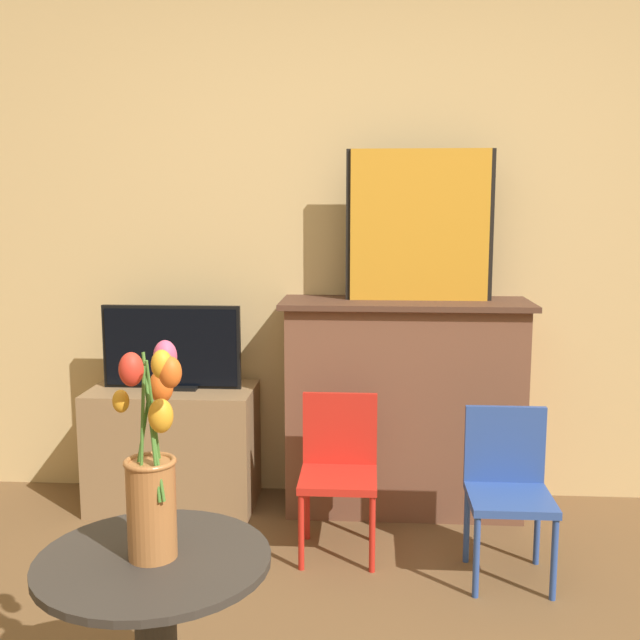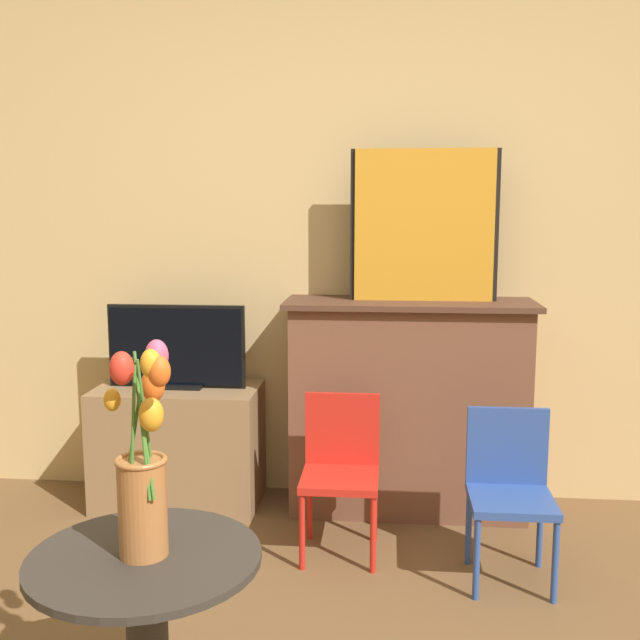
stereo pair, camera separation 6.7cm
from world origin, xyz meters
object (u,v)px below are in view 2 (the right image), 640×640
object	(u,v)px
tv_monitor	(176,348)
chair_red	(341,464)
vase_tulips	(144,468)
painting	(424,226)
chair_blue	(509,484)

from	to	relation	value
tv_monitor	chair_red	xyz separation A→B (m)	(0.80, -0.42, -0.39)
chair_red	vase_tulips	size ratio (longest dim) A/B	1.22
painting	vase_tulips	world-z (taller)	painting
chair_red	tv_monitor	bearing A→B (deg)	152.17
tv_monitor	chair_red	world-z (taller)	tv_monitor
painting	chair_blue	size ratio (longest dim) A/B	1.05
painting	tv_monitor	size ratio (longest dim) A/B	1.04
painting	tv_monitor	bearing A→B (deg)	-177.87
tv_monitor	vase_tulips	xyz separation A→B (m)	(0.41, -1.70, 0.04)
chair_red	chair_blue	bearing A→B (deg)	-14.30
painting	vase_tulips	bearing A→B (deg)	-112.62
chair_red	chair_blue	xyz separation A→B (m)	(0.65, -0.17, 0.00)
chair_blue	vase_tulips	size ratio (longest dim) A/B	1.22
chair_red	painting	bearing A→B (deg)	53.88
chair_blue	tv_monitor	bearing A→B (deg)	157.95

